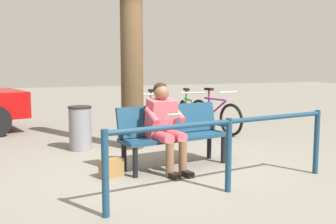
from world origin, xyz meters
name	(u,v)px	position (x,y,z in m)	size (l,w,h in m)	color
ground_plane	(170,169)	(0.00, 0.00, 0.00)	(40.00, 40.00, 0.00)	slate
bench	(173,131)	(-0.09, -0.13, 0.51)	(1.66, 0.76, 0.87)	navy
person_reading	(165,123)	(0.10, 0.07, 0.66)	(0.54, 0.81, 1.20)	#D84C59
handbag	(111,168)	(0.86, 0.12, 0.12)	(0.30, 0.14, 0.24)	olive
tree_trunk	(132,47)	(0.10, -1.52, 1.74)	(0.38, 0.38, 3.47)	#4C3823
litter_bin	(80,128)	(0.97, -1.67, 0.37)	(0.39, 0.39, 0.75)	slate
bicycle_red	(214,116)	(-1.94, -2.38, 0.36)	(0.56, 1.65, 0.94)	black
bicycle_green	(188,116)	(-1.37, -2.45, 0.36)	(0.49, 1.66, 0.94)	black
bicycle_silver	(152,119)	(-0.55, -2.39, 0.36)	(0.50, 1.66, 0.94)	black
railing_fence	(229,141)	(-0.26, 1.16, 0.59)	(3.00, 0.56, 0.85)	navy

